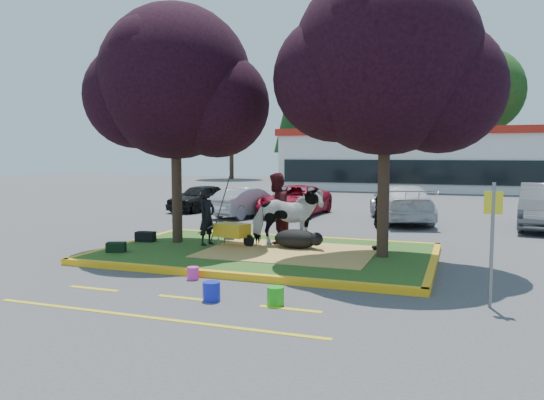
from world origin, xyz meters
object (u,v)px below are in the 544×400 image
(handler, at_px, (207,217))
(sign_post, at_px, (492,232))
(calf, at_px, (296,239))
(car_silver, at_px, (247,202))
(bucket_pink, at_px, (193,273))
(bucket_blue, at_px, (211,291))
(cow, at_px, (287,217))
(bucket_green, at_px, (276,296))
(car_black, at_px, (200,198))
(wheelbarrow, at_px, (232,230))

(handler, height_order, sign_post, sign_post)
(handler, bearing_deg, sign_post, -101.22)
(calf, distance_m, car_silver, 8.45)
(sign_post, xyz_separation_m, bucket_pink, (-5.72, 0.09, -1.16))
(bucket_blue, bearing_deg, cow, 92.08)
(bucket_blue, bearing_deg, calf, 88.63)
(bucket_green, xyz_separation_m, bucket_blue, (-1.16, -0.13, 0.01))
(sign_post, relative_size, bucket_pink, 8.14)
(cow, height_order, bucket_pink, cow)
(handler, bearing_deg, car_silver, 27.85)
(cow, xyz_separation_m, bucket_pink, (-0.90, -3.56, -0.81))
(cow, xyz_separation_m, sign_post, (4.82, -3.64, 0.35))
(sign_post, bearing_deg, bucket_green, -159.49)
(car_black, bearing_deg, cow, -39.57)
(wheelbarrow, relative_size, sign_post, 0.75)
(calf, distance_m, wheelbarrow, 1.75)
(calf, distance_m, bucket_pink, 3.60)
(bucket_pink, relative_size, car_black, 0.07)
(bucket_pink, height_order, car_black, car_black)
(cow, distance_m, car_silver, 8.16)
(bucket_green, bearing_deg, cow, 105.77)
(car_black, height_order, car_silver, car_silver)
(wheelbarrow, bearing_deg, handler, -158.55)
(car_silver, bearing_deg, bucket_blue, 126.85)
(calf, height_order, handler, handler)
(cow, distance_m, bucket_green, 4.99)
(car_black, bearing_deg, wheelbarrow, -46.94)
(bucket_pink, height_order, car_silver, car_silver)
(cow, height_order, sign_post, sign_post)
(cow, distance_m, wheelbarrow, 1.53)
(bucket_blue, distance_m, car_black, 15.12)
(car_silver, bearing_deg, wheelbarrow, 126.78)
(cow, bearing_deg, bucket_pink, 148.77)
(wheelbarrow, distance_m, bucket_blue, 4.82)
(bucket_green, relative_size, car_silver, 0.09)
(calf, distance_m, sign_post, 5.78)
(bucket_green, bearing_deg, bucket_blue, -173.64)
(bucket_pink, xyz_separation_m, car_black, (-6.08, 12.00, 0.48))
(bucket_green, bearing_deg, wheelbarrow, 122.32)
(cow, bearing_deg, sign_post, -144.07)
(car_silver, bearing_deg, sign_post, 146.98)
(bucket_blue, relative_size, car_black, 0.10)
(handler, distance_m, wheelbarrow, 0.79)
(wheelbarrow, height_order, car_black, car_black)
(bucket_blue, height_order, car_silver, car_silver)
(handler, bearing_deg, bucket_blue, -138.94)
(cow, height_order, car_black, cow)
(bucket_blue, bearing_deg, bucket_green, 6.36)
(cow, height_order, handler, cow)
(wheelbarrow, distance_m, sign_post, 7.11)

